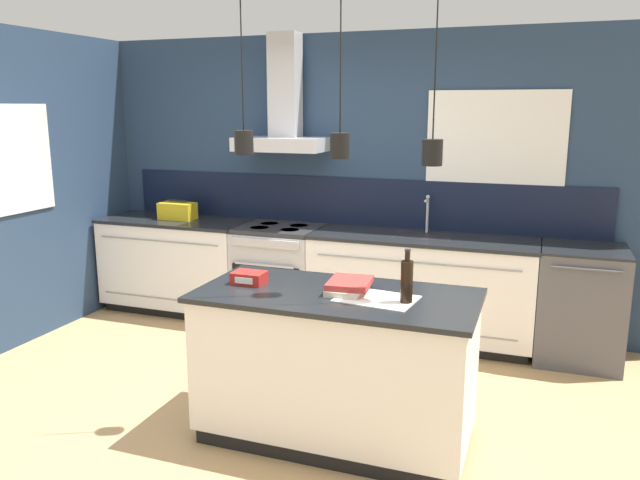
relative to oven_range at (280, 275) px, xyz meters
name	(u,v)px	position (x,y,z in m)	size (l,w,h in m)	color
ground_plane	(257,415)	(0.57, -1.69, -0.46)	(16.00, 16.00, 0.00)	tan
wall_back	(348,176)	(0.54, 0.31, 0.90)	(5.60, 2.23, 2.60)	navy
wall_left	(28,187)	(-1.86, -0.99, 0.85)	(0.08, 3.80, 2.60)	navy
counter_run_left	(178,264)	(-1.08, 0.01, 0.01)	(1.44, 0.64, 0.91)	black
counter_run_sink	(421,288)	(1.30, 0.01, 0.01)	(1.88, 0.64, 1.23)	black
oven_range	(280,275)	(0.00, 0.00, 0.00)	(0.73, 0.66, 0.91)	#B5B5BA
dishwasher	(580,305)	(2.55, 0.00, 0.00)	(0.64, 0.65, 0.91)	#4C4C51
kitchen_island	(336,365)	(1.13, -1.76, 0.00)	(1.63, 0.80, 0.91)	black
bottle_on_island	(407,281)	(1.55, -1.81, 0.58)	(0.07, 0.07, 0.30)	black
book_stack	(349,286)	(1.19, -1.72, 0.49)	(0.26, 0.32, 0.07)	beige
red_supply_box	(249,278)	(0.57, -1.76, 0.49)	(0.20, 0.15, 0.07)	red
paper_pile	(377,299)	(1.38, -1.80, 0.46)	(0.46, 0.36, 0.01)	silver
yellow_toolbox	(177,211)	(-1.06, 0.00, 0.54)	(0.34, 0.18, 0.19)	gold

